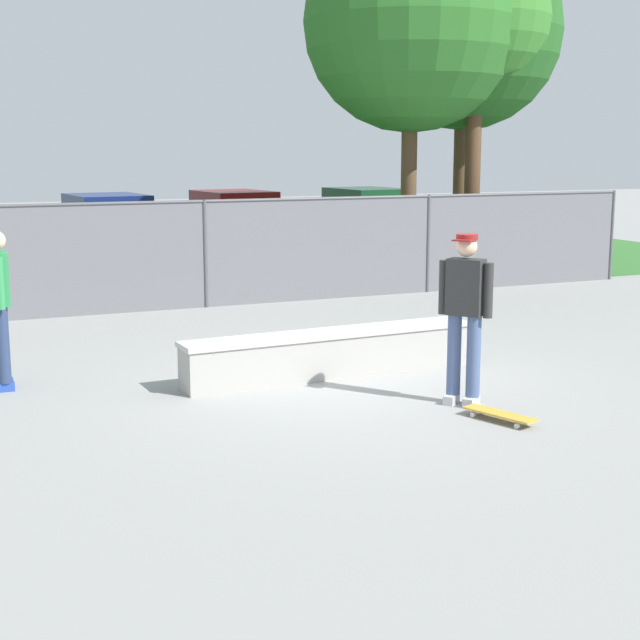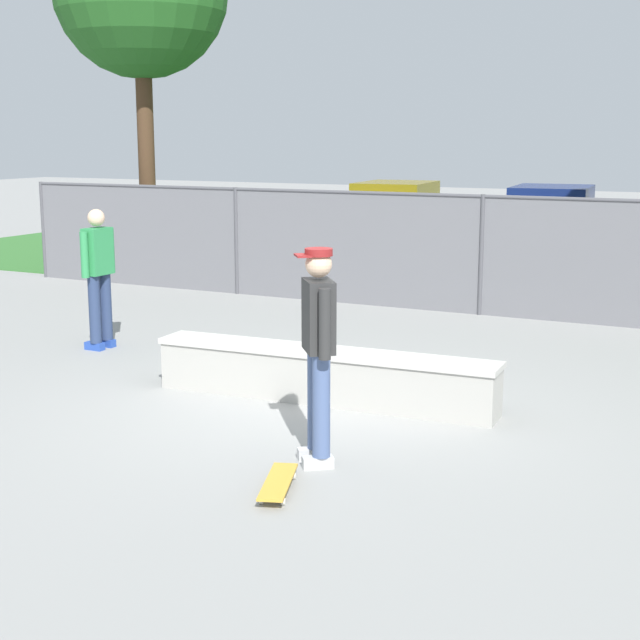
# 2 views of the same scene
# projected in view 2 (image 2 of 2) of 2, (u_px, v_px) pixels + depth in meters

# --- Properties ---
(ground_plane) EXTENTS (80.00, 80.00, 0.00)m
(ground_plane) POSITION_uv_depth(u_px,v_px,m) (303.00, 416.00, 9.30)
(ground_plane) COLOR gray
(grass_strip) EXTENTS (29.58, 20.00, 0.02)m
(grass_strip) POSITION_uv_depth(u_px,v_px,m) (600.00, 245.00, 23.58)
(grass_strip) COLOR #336B2D
(grass_strip) RESTS_ON ground
(concrete_ledge) EXTENTS (3.75, 0.67, 0.56)m
(concrete_ledge) POSITION_uv_depth(u_px,v_px,m) (323.00, 375.00, 9.76)
(concrete_ledge) COLOR #A8A59E
(concrete_ledge) RESTS_ON ground
(skateboarder) EXTENTS (0.43, 0.49, 1.84)m
(skateboarder) POSITION_uv_depth(u_px,v_px,m) (318.00, 345.00, 7.76)
(skateboarder) COLOR beige
(skateboarder) RESTS_ON ground
(skateboard) EXTENTS (0.46, 0.82, 0.09)m
(skateboard) POSITION_uv_depth(u_px,v_px,m) (278.00, 482.00, 7.33)
(skateboard) COLOR gold
(skateboard) RESTS_ON ground
(chainlink_fence) EXTENTS (17.65, 0.07, 1.86)m
(chainlink_fence) POSITION_uv_depth(u_px,v_px,m) (481.00, 250.00, 14.34)
(chainlink_fence) COLOR #4C4C51
(chainlink_fence) RESTS_ON ground
(car_yellow) EXTENTS (2.31, 4.35, 1.66)m
(car_yellow) POSITION_uv_depth(u_px,v_px,m) (397.00, 217.00, 22.19)
(car_yellow) COLOR gold
(car_yellow) RESTS_ON ground
(car_blue) EXTENTS (2.31, 4.35, 1.66)m
(car_blue) POSITION_uv_depth(u_px,v_px,m) (551.00, 224.00, 20.42)
(car_blue) COLOR #233D9E
(car_blue) RESTS_ON ground
(bystander) EXTENTS (0.28, 0.60, 1.82)m
(bystander) POSITION_uv_depth(u_px,v_px,m) (99.00, 272.00, 12.04)
(bystander) COLOR #2647A5
(bystander) RESTS_ON ground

